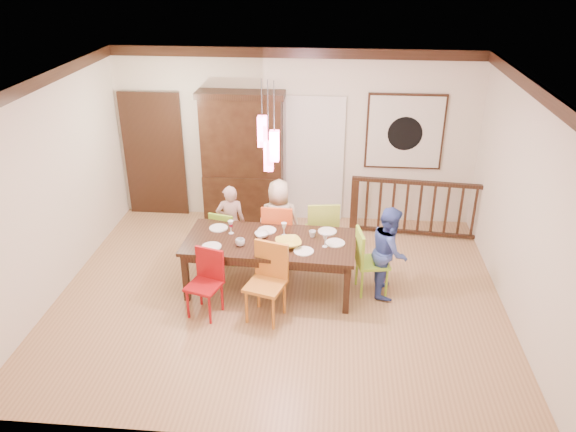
# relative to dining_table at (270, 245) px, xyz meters

# --- Properties ---
(floor) EXTENTS (6.00, 6.00, 0.00)m
(floor) POSITION_rel_dining_table_xyz_m (0.14, -0.16, -0.67)
(floor) COLOR #A57950
(floor) RESTS_ON ground
(ceiling) EXTENTS (6.00, 6.00, 0.00)m
(ceiling) POSITION_rel_dining_table_xyz_m (0.14, -0.16, 2.23)
(ceiling) COLOR white
(ceiling) RESTS_ON wall_back
(wall_back) EXTENTS (6.00, 0.00, 6.00)m
(wall_back) POSITION_rel_dining_table_xyz_m (0.14, 2.34, 0.78)
(wall_back) COLOR silver
(wall_back) RESTS_ON floor
(wall_left) EXTENTS (0.00, 5.00, 5.00)m
(wall_left) POSITION_rel_dining_table_xyz_m (-2.86, -0.16, 0.78)
(wall_left) COLOR silver
(wall_left) RESTS_ON floor
(wall_right) EXTENTS (0.00, 5.00, 5.00)m
(wall_right) POSITION_rel_dining_table_xyz_m (3.14, -0.16, 0.78)
(wall_right) COLOR silver
(wall_right) RESTS_ON floor
(crown_molding) EXTENTS (6.00, 5.00, 0.16)m
(crown_molding) POSITION_rel_dining_table_xyz_m (0.14, -0.16, 2.15)
(crown_molding) COLOR black
(crown_molding) RESTS_ON wall_back
(panel_door) EXTENTS (1.04, 0.07, 2.24)m
(panel_door) POSITION_rel_dining_table_xyz_m (-2.26, 2.29, 0.38)
(panel_door) COLOR black
(panel_door) RESTS_ON wall_back
(white_doorway) EXTENTS (0.97, 0.05, 2.22)m
(white_doorway) POSITION_rel_dining_table_xyz_m (0.49, 2.30, 0.38)
(white_doorway) COLOR silver
(white_doorway) RESTS_ON wall_back
(painting) EXTENTS (1.25, 0.06, 1.25)m
(painting) POSITION_rel_dining_table_xyz_m (1.94, 2.30, 0.93)
(painting) COLOR black
(painting) RESTS_ON wall_back
(pendant_cluster) EXTENTS (0.27, 0.21, 1.14)m
(pendant_cluster) POSITION_rel_dining_table_xyz_m (0.00, -0.00, 1.43)
(pendant_cluster) COLOR #FF4C7D
(pendant_cluster) RESTS_ON ceiling
(dining_table) EXTENTS (2.34, 1.15, 0.75)m
(dining_table) POSITION_rel_dining_table_xyz_m (0.00, 0.00, 0.00)
(dining_table) COLOR black
(dining_table) RESTS_ON floor
(chair_far_left) EXTENTS (0.46, 0.46, 0.84)m
(chair_far_left) POSITION_rel_dining_table_xyz_m (-0.74, 0.72, -0.19)
(chair_far_left) COLOR #82BE2D
(chair_far_left) RESTS_ON floor
(chair_far_mid) EXTENTS (0.47, 0.47, 0.99)m
(chair_far_mid) POSITION_rel_dining_table_xyz_m (0.05, 0.71, -0.11)
(chair_far_mid) COLOR #D84F1E
(chair_far_mid) RESTS_ON floor
(chair_far_right) EXTENTS (0.52, 0.52, 1.02)m
(chair_far_right) POSITION_rel_dining_table_xyz_m (0.67, 0.82, -0.09)
(chair_far_right) COLOR #9CB638
(chair_far_right) RESTS_ON floor
(chair_near_left) EXTENTS (0.50, 0.50, 0.88)m
(chair_near_left) POSITION_rel_dining_table_xyz_m (-0.77, -0.69, -0.17)
(chair_near_left) COLOR #A10E12
(chair_near_left) RESTS_ON floor
(chair_near_mid) EXTENTS (0.56, 0.56, 1.00)m
(chair_near_mid) POSITION_rel_dining_table_xyz_m (0.02, -0.70, -0.10)
(chair_near_mid) COLOR orange
(chair_near_mid) RESTS_ON floor
(chair_end_right) EXTENTS (0.49, 0.49, 0.92)m
(chair_end_right) POSITION_rel_dining_table_xyz_m (1.39, 0.06, -0.14)
(chair_end_right) COLOR #99D132
(chair_end_right) RESTS_ON floor
(china_hutch) EXTENTS (1.42, 0.46, 2.24)m
(china_hutch) POSITION_rel_dining_table_xyz_m (-0.71, 2.14, 0.45)
(china_hutch) COLOR black
(china_hutch) RESTS_ON floor
(balustrade) EXTENTS (2.23, 0.29, 0.96)m
(balustrade) POSITION_rel_dining_table_xyz_m (2.22, 1.79, -0.17)
(balustrade) COLOR black
(balustrade) RESTS_ON floor
(person_far_left) EXTENTS (0.47, 0.34, 1.18)m
(person_far_left) POSITION_rel_dining_table_xyz_m (-0.69, 0.80, -0.08)
(person_far_left) COLOR #D4A6A1
(person_far_left) RESTS_ON floor
(person_far_mid) EXTENTS (0.65, 0.45, 1.28)m
(person_far_mid) POSITION_rel_dining_table_xyz_m (0.04, 0.82, -0.03)
(person_far_mid) COLOR #C7B396
(person_far_mid) RESTS_ON floor
(person_end_right) EXTENTS (0.51, 0.64, 1.26)m
(person_end_right) POSITION_rel_dining_table_xyz_m (1.60, 0.06, -0.04)
(person_end_right) COLOR #4058B5
(person_end_right) RESTS_ON floor
(serving_bowl) EXTENTS (0.42, 0.42, 0.08)m
(serving_bowl) POSITION_rel_dining_table_xyz_m (0.26, -0.13, 0.12)
(serving_bowl) COLOR yellow
(serving_bowl) RESTS_ON dining_table
(small_bowl) EXTENTS (0.23, 0.23, 0.06)m
(small_bowl) POSITION_rel_dining_table_xyz_m (-0.12, 0.10, 0.11)
(small_bowl) COLOR white
(small_bowl) RESTS_ON dining_table
(cup_left) EXTENTS (0.16, 0.16, 0.10)m
(cup_left) POSITION_rel_dining_table_xyz_m (-0.37, -0.18, 0.13)
(cup_left) COLOR silver
(cup_left) RESTS_ON dining_table
(cup_right) EXTENTS (0.12, 0.12, 0.09)m
(cup_right) POSITION_rel_dining_table_xyz_m (0.56, 0.16, 0.12)
(cup_right) COLOR silver
(cup_right) RESTS_ON dining_table
(plate_far_left) EXTENTS (0.26, 0.26, 0.01)m
(plate_far_left) POSITION_rel_dining_table_xyz_m (-0.76, 0.29, 0.08)
(plate_far_left) COLOR white
(plate_far_left) RESTS_ON dining_table
(plate_far_mid) EXTENTS (0.26, 0.26, 0.01)m
(plate_far_mid) POSITION_rel_dining_table_xyz_m (-0.08, 0.28, 0.08)
(plate_far_mid) COLOR white
(plate_far_mid) RESTS_ON dining_table
(plate_far_right) EXTENTS (0.26, 0.26, 0.01)m
(plate_far_right) POSITION_rel_dining_table_xyz_m (0.76, 0.32, 0.08)
(plate_far_right) COLOR white
(plate_far_right) RESTS_ON dining_table
(plate_near_left) EXTENTS (0.26, 0.26, 0.01)m
(plate_near_left) POSITION_rel_dining_table_xyz_m (-0.74, -0.25, 0.08)
(plate_near_left) COLOR white
(plate_near_left) RESTS_ON dining_table
(plate_near_mid) EXTENTS (0.26, 0.26, 0.01)m
(plate_near_mid) POSITION_rel_dining_table_xyz_m (0.47, -0.27, 0.08)
(plate_near_mid) COLOR white
(plate_near_mid) RESTS_ON dining_table
(plate_end_right) EXTENTS (0.26, 0.26, 0.01)m
(plate_end_right) POSITION_rel_dining_table_xyz_m (0.87, -0.01, 0.08)
(plate_end_right) COLOR white
(plate_end_right) RESTS_ON dining_table
(wine_glass_a) EXTENTS (0.08, 0.08, 0.19)m
(wine_glass_a) POSITION_rel_dining_table_xyz_m (-0.56, 0.16, 0.17)
(wine_glass_a) COLOR #590C19
(wine_glass_a) RESTS_ON dining_table
(wine_glass_b) EXTENTS (0.08, 0.08, 0.19)m
(wine_glass_b) POSITION_rel_dining_table_xyz_m (0.17, 0.16, 0.17)
(wine_glass_b) COLOR silver
(wine_glass_b) RESTS_ON dining_table
(wine_glass_c) EXTENTS (0.08, 0.08, 0.19)m
(wine_glass_c) POSITION_rel_dining_table_xyz_m (-0.10, -0.23, 0.17)
(wine_glass_c) COLOR #590C19
(wine_glass_c) RESTS_ON dining_table
(wine_glass_d) EXTENTS (0.08, 0.08, 0.19)m
(wine_glass_d) POSITION_rel_dining_table_xyz_m (0.74, -0.11, 0.17)
(wine_glass_d) COLOR silver
(wine_glass_d) RESTS_ON dining_table
(napkin) EXTENTS (0.18, 0.14, 0.01)m
(napkin) POSITION_rel_dining_table_xyz_m (-0.03, -0.38, 0.08)
(napkin) COLOR #D83359
(napkin) RESTS_ON dining_table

